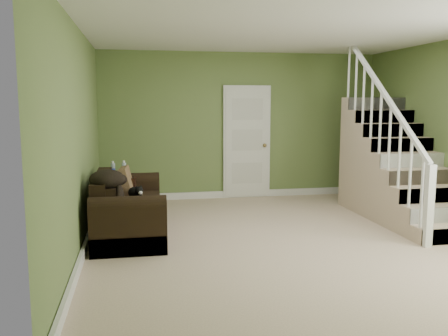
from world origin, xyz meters
name	(u,v)px	position (x,y,z in m)	size (l,w,h in m)	color
floor	(287,239)	(0.00, 0.00, 0.00)	(5.00, 5.50, 0.01)	tan
ceiling	(291,29)	(0.00, 0.00, 2.60)	(5.00, 5.50, 0.01)	white
wall_back	(241,126)	(0.00, 2.75, 1.30)	(5.00, 0.04, 2.60)	olive
wall_front	(418,167)	(0.00, -2.75, 1.30)	(5.00, 0.04, 2.60)	olive
wall_left	(79,140)	(-2.50, 0.00, 1.30)	(0.04, 5.50, 2.60)	olive
baseboard_back	(241,194)	(0.00, 2.72, 0.06)	(5.00, 0.04, 0.12)	white
baseboard_left	(86,245)	(-2.47, 0.00, 0.06)	(0.04, 5.50, 0.12)	white
door	(247,142)	(0.10, 2.71, 1.01)	(0.86, 0.12, 2.02)	white
staircase	(393,174)	(1.99, 0.97, 0.64)	(1.00, 2.51, 2.82)	tan
sofa	(126,211)	(-2.01, 0.62, 0.30)	(0.87, 2.00, 0.79)	black
side_table	(120,196)	(-2.13, 1.57, 0.32)	(0.59, 0.59, 0.86)	black
cat	(135,193)	(-1.89, 0.76, 0.51)	(0.29, 0.46, 0.22)	black
banana	(131,208)	(-1.95, 0.09, 0.46)	(0.06, 0.22, 0.06)	yellow
throw_pillow	(127,182)	(-2.01, 1.19, 0.60)	(0.11, 0.42, 0.42)	brown
throw_blanket	(107,179)	(-2.21, 0.11, 0.82)	(0.41, 0.54, 0.22)	black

